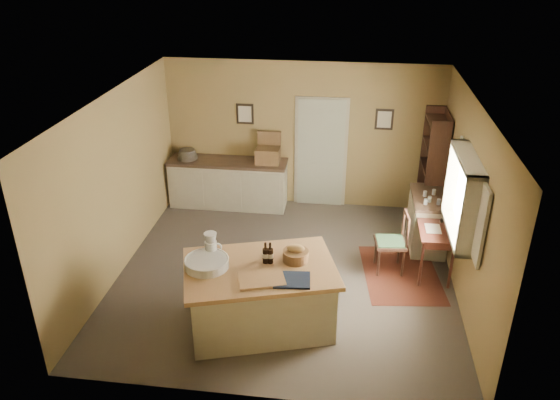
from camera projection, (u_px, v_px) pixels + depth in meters
The scene contains 16 objects.
ground at pixel (285, 273), 8.34m from camera, with size 5.00×5.00×0.00m, color brown.
wall_back at pixel (302, 135), 9.97m from camera, with size 5.00×0.10×2.70m, color olive.
wall_front at pixel (256, 298), 5.52m from camera, with size 5.00×0.10×2.70m, color olive.
wall_left at pixel (118, 184), 8.04m from camera, with size 0.10×5.00×2.70m, color olive.
wall_right at pixel (467, 204), 7.45m from camera, with size 0.10×5.00×2.70m, color olive.
ceiling at pixel (286, 100), 7.15m from camera, with size 5.00×5.00×0.00m, color silver.
door at pixel (321, 152), 10.03m from camera, with size 0.97×0.06×2.11m, color #ADB097.
framed_prints at pixel (314, 117), 9.76m from camera, with size 2.82×0.02×0.38m.
window at pixel (466, 196), 7.19m from camera, with size 0.25×1.99×1.12m.
work_island at pixel (259, 295), 7.03m from camera, with size 2.17×1.73×1.20m.
sideboard at pixel (229, 181), 10.24m from camera, with size 2.20×0.62×1.18m.
rug at pixel (401, 274), 8.31m from camera, with size 1.10×1.60×0.01m, color #441B10.
writing_desk at pixel (436, 235), 8.05m from camera, with size 0.50×0.82×0.82m.
desk_chair at pixel (390, 243), 8.21m from camera, with size 0.45×0.45×0.96m, color black, non-canonical shape.
right_cabinet at pixel (428, 221), 8.88m from camera, with size 0.57×1.03×0.99m.
shelving_unit at pixel (435, 170), 9.40m from camera, with size 0.34×0.91×2.02m.
Camera 1 is at (0.83, -6.95, 4.67)m, focal length 35.00 mm.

